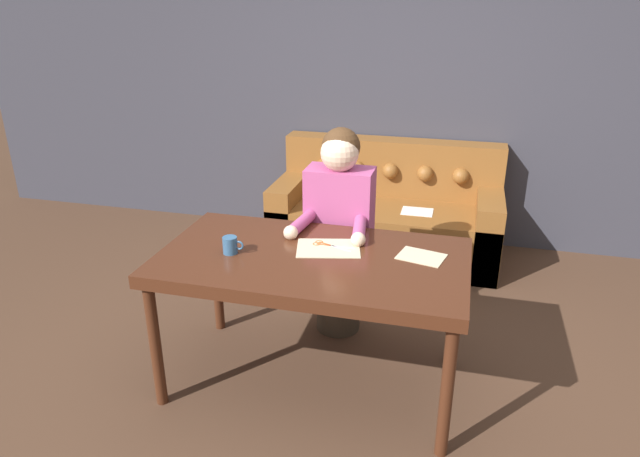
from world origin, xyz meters
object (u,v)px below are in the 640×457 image
at_px(scissors, 326,245).
at_px(mug, 230,245).
at_px(couch, 386,216).
at_px(dining_table, 312,268).
at_px(person, 339,231).

height_order(scissors, mug, mug).
bearing_deg(couch, dining_table, -94.13).
xyz_separation_m(couch, mug, (-0.55, -1.91, 0.50)).
xyz_separation_m(couch, person, (-0.12, -1.27, 0.37)).
xyz_separation_m(dining_table, person, (0.01, 0.57, -0.02)).
height_order(dining_table, person, person).
relative_size(dining_table, mug, 14.05).
bearing_deg(person, couch, 84.57).
bearing_deg(dining_table, mug, -169.96).
distance_m(dining_table, scissors, 0.17).
relative_size(couch, person, 1.37).
distance_m(scissors, mug, 0.51).
distance_m(dining_table, couch, 1.88).
height_order(couch, scissors, couch).
distance_m(dining_table, mug, 0.44).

